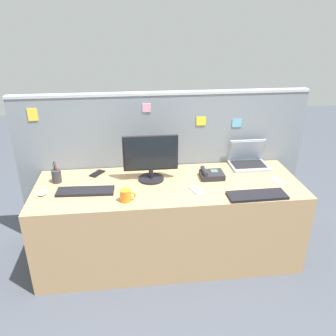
% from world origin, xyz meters
% --- Properties ---
extents(ground_plane, '(10.00, 10.00, 0.00)m').
position_xyz_m(ground_plane, '(0.00, 0.00, 0.00)').
color(ground_plane, '#424751').
extents(desk, '(2.17, 0.75, 0.71)m').
position_xyz_m(desk, '(0.00, 0.00, 0.36)').
color(desk, tan).
rests_on(desk, ground_plane).
extents(cubicle_divider, '(2.59, 0.08, 1.38)m').
position_xyz_m(cubicle_divider, '(-0.00, 0.42, 0.69)').
color(cubicle_divider, gray).
rests_on(cubicle_divider, ground_plane).
extents(desktop_monitor, '(0.45, 0.21, 0.38)m').
position_xyz_m(desktop_monitor, '(-0.14, 0.11, 0.91)').
color(desktop_monitor, black).
rests_on(desktop_monitor, desk).
extents(laptop, '(0.33, 0.26, 0.23)m').
position_xyz_m(laptop, '(0.76, 0.30, 0.77)').
color(laptop, '#9EA0A8').
rests_on(laptop, desk).
extents(desk_phone, '(0.19, 0.16, 0.08)m').
position_xyz_m(desk_phone, '(0.37, 0.07, 0.74)').
color(desk_phone, '#232328').
rests_on(desk_phone, desk).
extents(keyboard_main, '(0.45, 0.16, 0.02)m').
position_xyz_m(keyboard_main, '(-0.66, -0.07, 0.72)').
color(keyboard_main, black).
rests_on(keyboard_main, desk).
extents(keyboard_spare, '(0.45, 0.17, 0.02)m').
position_xyz_m(keyboard_spare, '(0.64, -0.29, 0.72)').
color(keyboard_spare, black).
rests_on(keyboard_spare, desk).
extents(computer_mouse_right_hand, '(0.08, 0.11, 0.03)m').
position_xyz_m(computer_mouse_right_hand, '(-0.98, -0.07, 0.73)').
color(computer_mouse_right_hand, silver).
rests_on(computer_mouse_right_hand, desk).
extents(pen_cup, '(0.08, 0.08, 0.18)m').
position_xyz_m(pen_cup, '(-0.91, 0.14, 0.77)').
color(pen_cup, '#333338').
rests_on(pen_cup, desk).
extents(cell_phone_white_slab, '(0.10, 0.14, 0.01)m').
position_xyz_m(cell_phone_white_slab, '(0.89, -0.07, 0.72)').
color(cell_phone_white_slab, silver).
rests_on(cell_phone_white_slab, desk).
extents(cell_phone_black_slab, '(0.14, 0.16, 0.01)m').
position_xyz_m(cell_phone_black_slab, '(-0.59, 0.26, 0.72)').
color(cell_phone_black_slab, black).
rests_on(cell_phone_black_slab, desk).
extents(cell_phone_silver_slab, '(0.12, 0.16, 0.01)m').
position_xyz_m(cell_phone_silver_slab, '(0.20, -0.14, 0.72)').
color(cell_phone_silver_slab, '#B7BAC1').
rests_on(cell_phone_silver_slab, desk).
extents(coffee_mug, '(0.12, 0.08, 0.09)m').
position_xyz_m(coffee_mug, '(-0.35, -0.24, 0.76)').
color(coffee_mug, orange).
rests_on(coffee_mug, desk).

